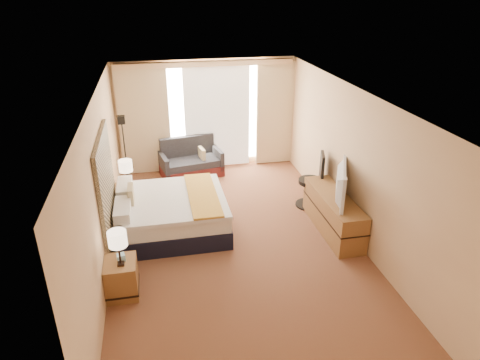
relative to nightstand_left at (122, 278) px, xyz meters
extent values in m
cube|color=#561D18|center=(1.87, 1.05, -0.28)|extent=(4.20, 7.00, 0.02)
cube|color=silver|center=(1.87, 1.05, 2.33)|extent=(4.20, 7.00, 0.02)
cube|color=#E5BF8B|center=(1.87, 4.55, 1.02)|extent=(4.20, 0.02, 2.60)
cube|color=#E5BF8B|center=(1.87, -2.45, 1.02)|extent=(4.20, 0.02, 2.60)
cube|color=#E5BF8B|center=(-0.23, 1.05, 1.02)|extent=(0.02, 7.00, 2.60)
cube|color=#E5BF8B|center=(3.97, 1.05, 1.02)|extent=(0.02, 7.00, 2.60)
cube|color=black|center=(-0.19, 1.25, 1.01)|extent=(0.06, 1.85, 1.50)
cube|color=olive|center=(0.00, 0.00, 0.00)|extent=(0.45, 0.52, 0.55)
cube|color=olive|center=(0.00, 2.50, 0.00)|extent=(0.45, 0.52, 0.55)
cube|color=olive|center=(3.70, 1.05, 0.07)|extent=(0.50, 1.80, 0.70)
cube|color=white|center=(2.12, 4.52, 1.04)|extent=(2.30, 0.02, 2.30)
cube|color=beige|center=(0.42, 4.43, 0.99)|extent=(1.15, 0.09, 2.50)
cube|color=beige|center=(3.52, 4.43, 0.99)|extent=(0.90, 0.09, 2.50)
cube|color=silver|center=(2.12, 4.48, 0.99)|extent=(1.55, 0.04, 2.50)
cube|color=#E5BF8B|center=(1.87, 4.39, 2.25)|extent=(4.00, 0.16, 0.12)
cube|color=black|center=(0.82, 1.65, -0.11)|extent=(1.95, 1.76, 0.33)
cube|color=silver|center=(0.82, 1.65, 0.19)|extent=(1.90, 1.72, 0.28)
cube|color=silver|center=(0.89, 1.65, 0.35)|extent=(1.78, 1.78, 0.07)
cube|color=gold|center=(1.40, 1.65, 0.40)|extent=(0.51, 1.78, 0.04)
cube|color=silver|center=(0.01, 1.22, 0.47)|extent=(0.26, 0.72, 0.17)
cube|color=silver|center=(0.01, 2.08, 0.47)|extent=(0.26, 0.72, 0.17)
cube|color=beige|center=(0.14, 1.65, 0.51)|extent=(0.09, 0.39, 0.33)
cube|color=#521817|center=(1.42, 4.05, -0.15)|extent=(1.51, 0.99, 0.25)
cube|color=#323237|center=(1.43, 4.00, 0.05)|extent=(1.39, 0.83, 0.16)
cube|color=#323237|center=(1.36, 4.34, 0.32)|extent=(1.30, 0.38, 0.55)
cube|color=#323237|center=(0.78, 3.93, 0.08)|extent=(0.24, 0.75, 0.45)
cube|color=#323237|center=(2.05, 4.17, 0.08)|extent=(0.24, 0.75, 0.45)
cube|color=beige|center=(1.67, 4.05, 0.22)|extent=(0.14, 0.36, 0.32)
cube|color=black|center=(-0.03, 3.75, -0.26)|extent=(0.21, 0.21, 0.02)
cylinder|color=black|center=(-0.03, 3.75, 0.47)|extent=(0.03, 0.03, 1.44)
cube|color=black|center=(-0.03, 3.75, 1.26)|extent=(0.15, 0.15, 0.17)
cylinder|color=black|center=(3.62, 2.05, -0.26)|extent=(0.55, 0.55, 0.03)
cylinder|color=black|center=(3.62, 2.05, 0.01)|extent=(0.07, 0.07, 0.50)
cylinder|color=black|center=(3.62, 2.05, 0.27)|extent=(0.49, 0.49, 0.08)
cube|color=black|center=(3.81, 1.99, 0.59)|extent=(0.19, 0.44, 0.55)
cube|color=black|center=(0.03, -0.07, 0.29)|extent=(0.09, 0.09, 0.04)
cylinder|color=black|center=(0.03, -0.07, 0.47)|extent=(0.03, 0.03, 0.33)
cylinder|color=#FFE3BF|center=(0.03, -0.07, 0.71)|extent=(0.26, 0.26, 0.22)
cube|color=black|center=(0.04, 2.53, 0.29)|extent=(0.09, 0.09, 0.04)
cylinder|color=black|center=(0.04, 2.53, 0.47)|extent=(0.03, 0.03, 0.32)
cylinder|color=#FFE3BF|center=(0.04, 2.53, 0.71)|extent=(0.26, 0.26, 0.22)
cube|color=#92C7E3|center=(0.03, 0.04, 0.32)|extent=(0.13, 0.13, 0.10)
cube|color=black|center=(0.01, 2.63, 0.31)|extent=(0.22, 0.19, 0.07)
imported|color=black|center=(3.65, 0.94, 0.74)|extent=(0.59, 1.07, 0.64)
camera|label=1|loc=(0.67, -5.26, 3.89)|focal=32.00mm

